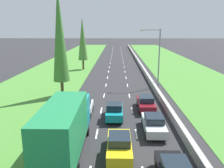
% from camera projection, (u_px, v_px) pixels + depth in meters
% --- Properties ---
extents(ground_plane, '(300.00, 300.00, 0.00)m').
position_uv_depth(ground_plane, '(117.00, 65.00, 58.72)').
color(ground_plane, '#28282B').
rests_on(ground_plane, ground).
extents(grass_verge_left, '(14.00, 140.00, 0.04)m').
position_uv_depth(grass_verge_left, '(67.00, 65.00, 58.97)').
color(grass_verge_left, '#478433').
rests_on(grass_verge_left, ground).
extents(grass_verge_right, '(14.00, 140.00, 0.04)m').
position_uv_depth(grass_verge_right, '(174.00, 65.00, 58.43)').
color(grass_verge_right, '#478433').
rests_on(grass_verge_right, ground).
extents(median_barrier, '(0.44, 120.00, 0.85)m').
position_uv_depth(median_barrier, '(140.00, 64.00, 58.51)').
color(median_barrier, '#9E9B93').
rests_on(median_barrier, ground).
extents(lane_markings, '(3.64, 116.00, 0.01)m').
position_uv_depth(lane_markings, '(117.00, 65.00, 58.72)').
color(lane_markings, white).
rests_on(lane_markings, ground).
extents(silver_sedan_right_lane, '(1.82, 4.50, 1.64)m').
position_uv_depth(silver_sedan_right_lane, '(154.00, 124.00, 20.99)').
color(silver_sedan_right_lane, silver).
rests_on(silver_sedan_right_lane, ground).
extents(green_box_truck_left_lane, '(2.46, 9.40, 4.18)m').
position_uv_depth(green_box_truck_left_lane, '(65.00, 128.00, 16.71)').
color(green_box_truck_left_lane, black).
rests_on(green_box_truck_left_lane, ground).
extents(maroon_sedan_right_lane, '(1.82, 4.50, 1.64)m').
position_uv_depth(maroon_sedan_right_lane, '(146.00, 103.00, 26.75)').
color(maroon_sedan_right_lane, maroon).
rests_on(maroon_sedan_right_lane, ground).
extents(yellow_sedan_centre_lane, '(1.82, 4.50, 1.64)m').
position_uv_depth(yellow_sedan_centre_lane, '(119.00, 145.00, 17.19)').
color(yellow_sedan_centre_lane, yellow).
rests_on(yellow_sedan_centre_lane, ground).
extents(teal_hatchback_centre_lane, '(1.74, 3.90, 1.72)m').
position_uv_depth(teal_hatchback_centre_lane, '(114.00, 111.00, 24.06)').
color(teal_hatchback_centre_lane, teal).
rests_on(teal_hatchback_centre_lane, ground).
extents(white_hatchback_left_lane, '(1.74, 3.90, 1.72)m').
position_uv_depth(white_hatchback_left_lane, '(84.00, 107.00, 25.26)').
color(white_hatchback_left_lane, white).
rests_on(white_hatchback_left_lane, ground).
extents(poplar_tree_second, '(2.16, 2.16, 14.29)m').
position_uv_depth(poplar_tree_second, '(59.00, 35.00, 30.24)').
color(poplar_tree_second, '#4C3823').
rests_on(poplar_tree_second, ground).
extents(poplar_tree_third, '(2.08, 2.08, 11.38)m').
position_uv_depth(poplar_tree_third, '(83.00, 39.00, 51.02)').
color(poplar_tree_third, '#4C3823').
rests_on(poplar_tree_third, ground).
extents(street_light_mast, '(3.20, 0.28, 9.00)m').
position_uv_depth(street_light_mast, '(157.00, 54.00, 35.99)').
color(street_light_mast, gray).
rests_on(street_light_mast, ground).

